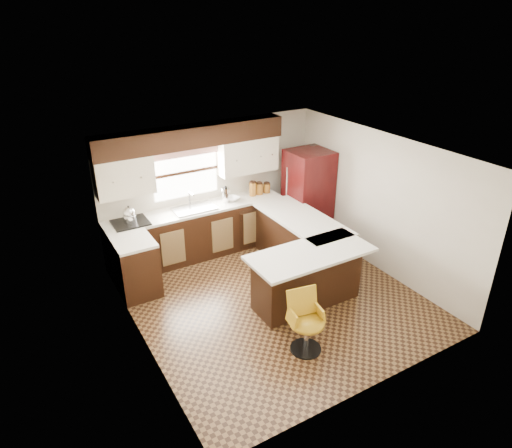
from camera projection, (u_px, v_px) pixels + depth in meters
floor at (273, 298)px, 7.29m from camera, size 4.40×4.40×0.00m
ceiling at (276, 152)px, 6.25m from camera, size 4.40×4.40×0.00m
wall_back at (211, 185)px, 8.48m from camera, size 4.40×0.00×4.40m
wall_front at (381, 307)px, 5.06m from camera, size 4.40×0.00×4.40m
wall_left at (136, 268)px, 5.81m from camera, size 0.00×4.40×4.40m
wall_right at (379, 203)px, 7.73m from camera, size 0.00×4.40×4.40m
base_cab_back at (198, 233)px, 8.37m from camera, size 3.30×0.60×0.90m
base_cab_left at (136, 268)px, 7.25m from camera, size 0.60×0.70×0.90m
counter_back at (196, 209)px, 8.16m from camera, size 3.30×0.60×0.04m
counter_left at (133, 242)px, 7.04m from camera, size 0.60×0.70×0.04m
soffit at (192, 136)px, 7.72m from camera, size 3.40×0.35×0.36m
upper_cab_left at (124, 176)px, 7.38m from camera, size 0.94×0.35×0.64m
upper_cab_right at (248, 155)px, 8.43m from camera, size 1.14×0.35×0.64m
window_pane at (186, 172)px, 8.09m from camera, size 1.20×0.02×0.90m
valance at (185, 151)px, 7.89m from camera, size 1.30×0.06×0.18m
sink at (194, 208)px, 8.11m from camera, size 0.75×0.45×0.03m
dishwasher at (253, 228)px, 8.61m from camera, size 0.58×0.03×0.78m
cooktop at (130, 223)px, 7.59m from camera, size 0.58×0.50×0.02m
peninsula_long at (298, 244)px, 7.99m from camera, size 0.60×1.95×0.90m
peninsula_return at (307, 278)px, 6.99m from camera, size 1.65×0.60×0.90m
counter_pen_long at (302, 219)px, 7.81m from camera, size 0.84×1.95×0.04m
counter_pen_return at (311, 254)px, 6.71m from camera, size 1.89×0.84×0.04m
refrigerator at (308, 196)px, 8.82m from camera, size 0.77×0.74×1.79m
bar_chair at (307, 324)px, 6.00m from camera, size 0.53×0.53×0.87m
kettle at (129, 214)px, 7.52m from camera, size 0.21×0.21×0.29m
percolator at (226, 195)px, 8.36m from camera, size 0.15×0.15×0.27m
mixing_bowl at (232, 199)px, 8.47m from camera, size 0.33×0.33×0.06m
canister_large at (253, 189)px, 8.65m from camera, size 0.14×0.14×0.26m
canister_med at (259, 189)px, 8.73m from camera, size 0.14×0.14×0.21m
canister_small at (267, 188)px, 8.81m from camera, size 0.13×0.13×0.18m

